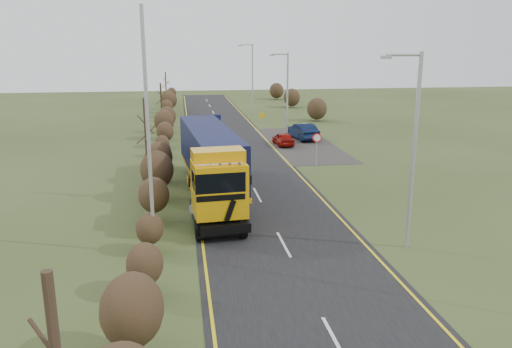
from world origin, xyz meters
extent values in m
plane|color=#35421C|center=(0.00, 0.00, 0.00)|extent=(160.00, 160.00, 0.00)
cube|color=black|center=(0.00, 10.00, 0.01)|extent=(8.00, 120.00, 0.02)
cube|color=#2E2C29|center=(6.50, 20.00, 0.01)|extent=(6.00, 18.00, 0.02)
cube|color=yellow|center=(-3.70, 10.00, 0.03)|extent=(0.12, 116.00, 0.01)
cube|color=yellow|center=(3.70, 10.00, 0.03)|extent=(0.12, 116.00, 0.01)
cube|color=silver|center=(0.00, -12.00, 0.03)|extent=(0.12, 3.00, 0.01)
cube|color=silver|center=(0.00, -4.00, 0.03)|extent=(0.12, 3.00, 0.01)
cube|color=silver|center=(0.00, 4.00, 0.03)|extent=(0.12, 3.00, 0.01)
cube|color=silver|center=(0.00, 12.00, 0.03)|extent=(0.12, 3.00, 0.01)
cube|color=silver|center=(0.00, 20.00, 0.03)|extent=(0.12, 3.00, 0.01)
cube|color=silver|center=(0.00, 28.00, 0.03)|extent=(0.12, 3.00, 0.01)
cube|color=silver|center=(0.00, 36.00, 0.03)|extent=(0.12, 3.00, 0.01)
cube|color=silver|center=(0.00, 44.00, 0.03)|extent=(0.12, 3.00, 0.01)
cube|color=silver|center=(0.00, 52.00, 0.03)|extent=(0.12, 3.00, 0.01)
cube|color=silver|center=(0.00, 60.00, 0.03)|extent=(0.12, 3.00, 0.01)
ellipsoid|color=#312216|center=(-6.05, -12.00, 1.69)|extent=(1.80, 2.34, 2.07)
ellipsoid|color=#312216|center=(-5.97, -8.00, 1.26)|extent=(1.34, 1.74, 1.54)
ellipsoid|color=#312216|center=(-6.02, -4.00, 1.14)|extent=(1.21, 1.57, 1.39)
ellipsoid|color=#312216|center=(-6.00, 0.00, 1.49)|extent=(1.58, 2.06, 1.82)
ellipsoid|color=#312216|center=(-5.98, 4.00, 1.84)|extent=(1.96, 2.55, 2.25)
ellipsoid|color=#312216|center=(-6.03, 8.00, 1.72)|extent=(1.83, 2.38, 2.10)
ellipsoid|color=#312216|center=(-5.95, 12.00, 1.28)|extent=(1.37, 1.78, 1.57)
ellipsoid|color=#312216|center=(-6.06, 16.00, 1.13)|extent=(1.20, 1.56, 1.38)
ellipsoid|color=#312216|center=(-5.92, 20.00, 1.46)|extent=(1.55, 2.02, 1.78)
ellipsoid|color=#312216|center=(-6.09, 24.00, 1.83)|extent=(1.95, 2.53, 2.24)
ellipsoid|color=#312216|center=(-5.90, 28.00, 1.74)|extent=(1.85, 2.41, 2.13)
ellipsoid|color=#312216|center=(-6.12, 32.00, 1.31)|extent=(1.40, 1.81, 1.61)
ellipsoid|color=#312216|center=(-5.87, 36.00, 1.12)|extent=(1.19, 1.55, 1.37)
ellipsoid|color=#312216|center=(-6.14, 40.00, 1.43)|extent=(1.52, 1.97, 1.75)
ellipsoid|color=#312216|center=(-5.84, 44.00, 1.81)|extent=(1.93, 2.51, 2.22)
ellipsoid|color=#312216|center=(-6.17, 48.00, 1.76)|extent=(1.88, 2.44, 2.16)
ellipsoid|color=#312216|center=(-5.82, 52.00, 1.34)|extent=(1.43, 1.85, 1.64)
ellipsoid|color=#312216|center=(-6.19, 56.00, 1.12)|extent=(1.19, 1.55, 1.37)
ellipsoid|color=#312216|center=(-5.80, 60.00, 1.40)|extent=(1.49, 1.93, 1.71)
cylinder|color=#37271B|center=(-6.50, 4.00, 3.03)|extent=(0.18, 0.18, 6.05)
cylinder|color=#37271B|center=(-6.50, 30.00, 2.53)|extent=(0.18, 0.18, 5.06)
cylinder|color=#37271B|center=(-6.50, 52.00, 2.57)|extent=(0.18, 0.18, 5.15)
cube|color=black|center=(-2.80, -1.29, 0.69)|extent=(2.75, 4.72, 0.44)
cube|color=#D89809|center=(-2.80, -2.18, 2.32)|extent=(2.64, 2.37, 2.56)
cube|color=black|center=(-2.80, -3.21, 0.54)|extent=(2.47, 0.33, 0.54)
cube|color=black|center=(-3.21, -3.27, 1.53)|extent=(0.59, 0.07, 1.06)
cube|color=black|center=(-2.39, -3.27, 1.53)|extent=(0.59, 0.07, 1.06)
cube|color=black|center=(-2.80, -3.24, 2.86)|extent=(2.31, 0.26, 0.94)
cube|color=black|center=(-2.80, -3.27, 2.17)|extent=(2.26, 0.23, 0.28)
cube|color=#D89809|center=(-2.80, -1.83, 3.87)|extent=(2.58, 1.59, 0.55)
cylinder|color=silver|center=(-2.80, -3.02, 3.70)|extent=(2.17, 0.25, 0.06)
cube|color=black|center=(-4.21, -3.02, 2.91)|extent=(0.09, 0.13, 0.44)
cube|color=black|center=(-1.39, -3.02, 2.91)|extent=(0.09, 0.13, 0.44)
cylinder|color=gray|center=(-3.93, -0.90, 0.74)|extent=(0.66, 1.32, 0.55)
cylinder|color=gray|center=(-1.67, -0.90, 0.74)|extent=(0.66, 1.32, 0.55)
cube|color=orange|center=(-2.80, 5.12, 1.21)|extent=(3.54, 12.59, 0.24)
cube|color=black|center=(-2.80, 5.12, 2.69)|extent=(3.48, 12.19, 2.71)
cube|color=#101244|center=(-2.80, 11.15, 2.69)|extent=(2.44, 0.27, 2.71)
cube|color=#101244|center=(-2.80, -0.92, 2.69)|extent=(2.44, 0.27, 2.71)
cube|color=black|center=(-2.80, 8.86, 0.64)|extent=(2.57, 3.73, 0.35)
cube|color=orange|center=(-4.00, 4.13, 0.54)|extent=(0.52, 5.41, 0.44)
cube|color=orange|center=(-1.60, 4.13, 0.54)|extent=(0.52, 5.41, 0.44)
cylinder|color=black|center=(-3.84, -2.87, 0.51)|extent=(0.40, 1.05, 1.03)
cylinder|color=black|center=(-1.76, -2.87, 0.51)|extent=(0.40, 1.05, 1.03)
cylinder|color=black|center=(-3.84, -0.40, 0.51)|extent=(0.40, 1.05, 1.03)
cylinder|color=black|center=(-1.76, -0.40, 0.51)|extent=(0.40, 1.05, 1.03)
cylinder|color=black|center=(-3.84, 7.98, 0.51)|extent=(0.40, 1.05, 1.03)
cylinder|color=black|center=(-1.76, 7.98, 0.51)|extent=(0.40, 1.05, 1.03)
cylinder|color=black|center=(-3.84, 8.96, 0.51)|extent=(0.40, 1.05, 1.03)
cylinder|color=black|center=(-1.76, 8.96, 0.51)|extent=(0.40, 1.05, 1.03)
cylinder|color=black|center=(-3.84, 9.95, 0.51)|extent=(0.40, 1.05, 1.03)
cylinder|color=black|center=(-1.76, 9.95, 0.51)|extent=(0.40, 1.05, 1.03)
imported|color=maroon|center=(4.80, 19.40, 0.61)|extent=(1.65, 3.66, 1.22)
imported|color=black|center=(7.31, 22.14, 0.79)|extent=(2.36, 4.99, 1.58)
cylinder|color=#A3A5A9|center=(5.48, -5.10, 4.34)|extent=(0.18, 0.18, 8.69)
cylinder|color=#A3A5A9|center=(4.71, -5.10, 8.54)|extent=(1.54, 0.12, 0.12)
cube|color=#A3A5A9|center=(3.94, -5.10, 8.45)|extent=(0.43, 0.17, 0.14)
cylinder|color=#A3A5A9|center=(5.48, 21.04, 4.16)|extent=(0.18, 0.18, 8.33)
cylinder|color=#A3A5A9|center=(4.74, 21.04, 8.19)|extent=(1.48, 0.12, 0.12)
cube|color=#A3A5A9|center=(4.00, 21.04, 8.10)|extent=(0.42, 0.17, 0.13)
cylinder|color=#A3A5A9|center=(5.06, 40.91, 4.62)|extent=(0.18, 0.18, 9.23)
cylinder|color=#A3A5A9|center=(4.24, 40.91, 9.08)|extent=(1.64, 0.12, 0.12)
cube|color=#A3A5A9|center=(3.42, 40.91, 8.98)|extent=(0.46, 0.18, 0.14)
cylinder|color=#A3A5A9|center=(-5.85, -4.14, 5.25)|extent=(0.16, 0.16, 10.50)
cylinder|color=#A3A5A9|center=(5.60, 10.84, 1.11)|extent=(0.08, 0.08, 2.21)
cylinder|color=red|center=(5.60, 10.81, 2.21)|extent=(0.71, 0.04, 0.71)
cylinder|color=white|center=(5.60, 10.79, 2.21)|extent=(0.53, 0.02, 0.53)
cylinder|color=#A3A5A9|center=(4.20, 27.87, 0.77)|extent=(0.08, 0.08, 1.54)
cube|color=gold|center=(4.20, 27.82, 1.65)|extent=(0.78, 0.04, 0.78)
camera|label=1|loc=(-4.49, -25.04, 8.88)|focal=35.00mm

